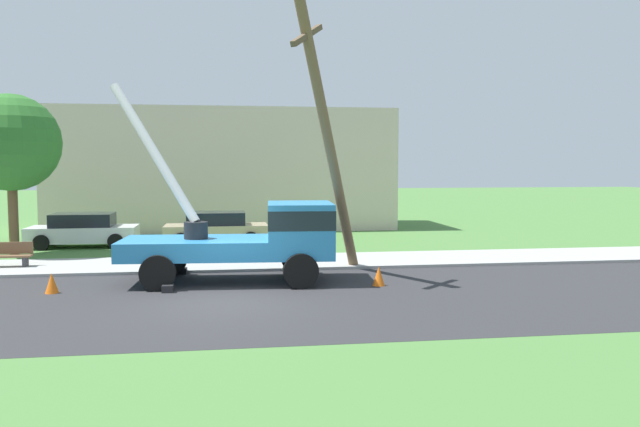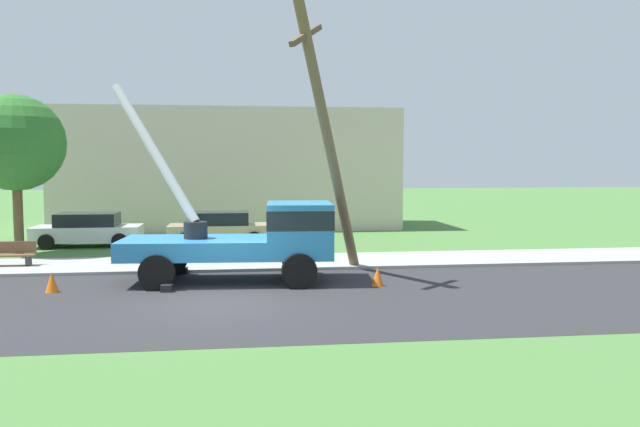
{
  "view_description": "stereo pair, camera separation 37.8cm",
  "coord_description": "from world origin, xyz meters",
  "px_view_note": "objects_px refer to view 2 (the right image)",
  "views": [
    {
      "loc": [
        0.02,
        -16.28,
        3.52
      ],
      "look_at": [
        2.96,
        3.46,
        1.95
      ],
      "focal_mm": 35.8,
      "sensor_mm": 36.0,
      "label": 1
    },
    {
      "loc": [
        0.39,
        -16.33,
        3.52
      ],
      "look_at": [
        2.96,
        3.46,
        1.95
      ],
      "focal_mm": 35.8,
      "sensor_mm": 36.0,
      "label": 2
    }
  ],
  "objects_px": {
    "utility_truck": "(256,234)",
    "roadside_tree_near": "(16,143)",
    "parked_sedan_tan": "(220,228)",
    "traffic_cone_behind": "(52,282)",
    "parked_sedan_white": "(88,230)",
    "traffic_cone_ahead": "(378,276)",
    "leaning_utility_pole": "(328,141)",
    "park_bench": "(10,255)"
  },
  "relations": [
    {
      "from": "traffic_cone_ahead",
      "to": "utility_truck",
      "type": "bearing_deg",
      "value": 160.3
    },
    {
      "from": "leaning_utility_pole",
      "to": "traffic_cone_behind",
      "type": "xyz_separation_m",
      "value": [
        -7.85,
        -1.46,
        -3.94
      ]
    },
    {
      "from": "traffic_cone_behind",
      "to": "roadside_tree_near",
      "type": "height_order",
      "value": "roadside_tree_near"
    },
    {
      "from": "traffic_cone_behind",
      "to": "parked_sedan_tan",
      "type": "height_order",
      "value": "parked_sedan_tan"
    },
    {
      "from": "traffic_cone_ahead",
      "to": "parked_sedan_white",
      "type": "xyz_separation_m",
      "value": [
        -10.29,
        10.19,
        0.43
      ]
    },
    {
      "from": "leaning_utility_pole",
      "to": "parked_sedan_white",
      "type": "xyz_separation_m",
      "value": [
        -9.1,
        8.46,
        -3.5
      ]
    },
    {
      "from": "parked_sedan_white",
      "to": "parked_sedan_tan",
      "type": "bearing_deg",
      "value": -0.47
    },
    {
      "from": "utility_truck",
      "to": "parked_sedan_white",
      "type": "distance_m",
      "value": 11.3
    },
    {
      "from": "parked_sedan_white",
      "to": "roadside_tree_near",
      "type": "relative_size",
      "value": 0.72
    },
    {
      "from": "utility_truck",
      "to": "parked_sedan_white",
      "type": "xyz_separation_m",
      "value": [
        -6.85,
        8.96,
        -0.7
      ]
    },
    {
      "from": "park_bench",
      "to": "leaning_utility_pole",
      "type": "bearing_deg",
      "value": -15.45
    },
    {
      "from": "leaning_utility_pole",
      "to": "roadside_tree_near",
      "type": "distance_m",
      "value": 12.77
    },
    {
      "from": "leaning_utility_pole",
      "to": "roadside_tree_near",
      "type": "bearing_deg",
      "value": 150.91
    },
    {
      "from": "parked_sedan_tan",
      "to": "park_bench",
      "type": "height_order",
      "value": "parked_sedan_tan"
    },
    {
      "from": "park_bench",
      "to": "parked_sedan_white",
      "type": "bearing_deg",
      "value": 77.2
    },
    {
      "from": "traffic_cone_ahead",
      "to": "roadside_tree_near",
      "type": "xyz_separation_m",
      "value": [
        -12.35,
        7.94,
        4.01
      ]
    },
    {
      "from": "traffic_cone_behind",
      "to": "parked_sedan_white",
      "type": "bearing_deg",
      "value": 97.19
    },
    {
      "from": "park_bench",
      "to": "parked_sedan_tan",
      "type": "bearing_deg",
      "value": 39.17
    },
    {
      "from": "parked_sedan_white",
      "to": "leaning_utility_pole",
      "type": "bearing_deg",
      "value": -42.92
    },
    {
      "from": "parked_sedan_tan",
      "to": "roadside_tree_near",
      "type": "relative_size",
      "value": 0.72
    },
    {
      "from": "roadside_tree_near",
      "to": "parked_sedan_tan",
      "type": "bearing_deg",
      "value": 16.22
    },
    {
      "from": "park_bench",
      "to": "traffic_cone_behind",
      "type": "bearing_deg",
      "value": -59.75
    },
    {
      "from": "park_bench",
      "to": "traffic_cone_ahead",
      "type": "bearing_deg",
      "value": -21.68
    },
    {
      "from": "utility_truck",
      "to": "roadside_tree_near",
      "type": "distance_m",
      "value": 11.52
    },
    {
      "from": "utility_truck",
      "to": "roadside_tree_near",
      "type": "relative_size",
      "value": 1.1
    },
    {
      "from": "traffic_cone_behind",
      "to": "parked_sedan_white",
      "type": "relative_size",
      "value": 0.13
    },
    {
      "from": "leaning_utility_pole",
      "to": "park_bench",
      "type": "height_order",
      "value": "leaning_utility_pole"
    },
    {
      "from": "leaning_utility_pole",
      "to": "traffic_cone_behind",
      "type": "distance_m",
      "value": 8.9
    },
    {
      "from": "utility_truck",
      "to": "traffic_cone_ahead",
      "type": "distance_m",
      "value": 3.82
    },
    {
      "from": "parked_sedan_white",
      "to": "park_bench",
      "type": "distance_m",
      "value": 5.74
    },
    {
      "from": "traffic_cone_behind",
      "to": "traffic_cone_ahead",
      "type": "bearing_deg",
      "value": -1.72
    },
    {
      "from": "leaning_utility_pole",
      "to": "roadside_tree_near",
      "type": "xyz_separation_m",
      "value": [
        -11.16,
        6.21,
        0.07
      ]
    },
    {
      "from": "parked_sedan_tan",
      "to": "park_bench",
      "type": "distance_m",
      "value": 8.79
    },
    {
      "from": "utility_truck",
      "to": "leaning_utility_pole",
      "type": "height_order",
      "value": "leaning_utility_pole"
    },
    {
      "from": "traffic_cone_behind",
      "to": "roadside_tree_near",
      "type": "relative_size",
      "value": 0.09
    },
    {
      "from": "traffic_cone_behind",
      "to": "parked_sedan_tan",
      "type": "relative_size",
      "value": 0.13
    },
    {
      "from": "parked_sedan_tan",
      "to": "leaning_utility_pole",
      "type": "bearing_deg",
      "value": -67.07
    },
    {
      "from": "traffic_cone_ahead",
      "to": "parked_sedan_white",
      "type": "relative_size",
      "value": 0.13
    },
    {
      "from": "parked_sedan_white",
      "to": "parked_sedan_tan",
      "type": "xyz_separation_m",
      "value": [
        5.54,
        -0.05,
        0.0
      ]
    },
    {
      "from": "traffic_cone_behind",
      "to": "park_bench",
      "type": "relative_size",
      "value": 0.35
    },
    {
      "from": "utility_truck",
      "to": "parked_sedan_tan",
      "type": "distance_m",
      "value": 9.04
    },
    {
      "from": "utility_truck",
      "to": "traffic_cone_behind",
      "type": "bearing_deg",
      "value": -170.28
    }
  ]
}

